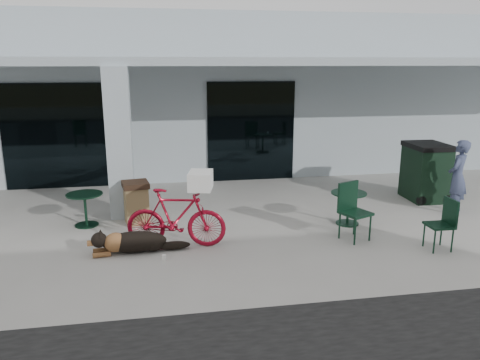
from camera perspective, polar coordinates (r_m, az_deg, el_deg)
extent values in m
plane|color=#ABA8A1|center=(8.19, -4.35, -8.85)|extent=(80.00, 80.00, 0.00)
cube|color=#9FADB4|center=(16.05, -7.56, 10.67)|extent=(22.00, 7.00, 4.50)
cube|color=black|center=(12.87, -21.13, 4.97)|extent=(2.80, 0.06, 2.70)
cube|color=black|center=(12.87, 1.36, 5.92)|extent=(2.40, 0.06, 2.70)
cube|color=#9FADB4|center=(9.98, -14.48, 4.28)|extent=(0.50, 0.50, 3.12)
cube|color=#9FADB4|center=(11.13, -6.56, 14.15)|extent=(22.00, 2.80, 0.18)
imported|color=maroon|center=(8.35, -7.81, -4.59)|extent=(1.83, 0.86, 1.06)
cube|color=white|center=(8.09, -4.84, -0.05)|extent=(0.49, 0.60, 0.31)
cylinder|color=white|center=(7.97, -9.22, -9.30)|extent=(0.09, 0.09, 0.09)
imported|color=#3B4464|center=(11.09, 25.00, 0.36)|extent=(0.69, 0.67, 1.60)
cylinder|color=white|center=(9.72, 13.94, -1.02)|extent=(0.10, 0.10, 0.11)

